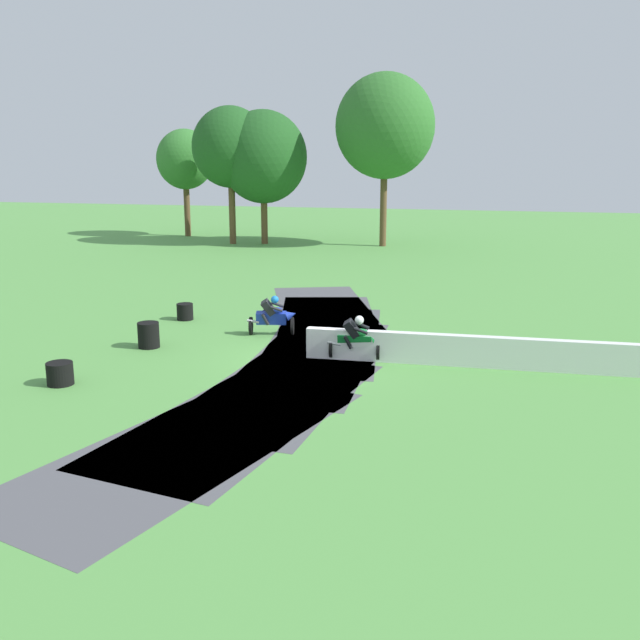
% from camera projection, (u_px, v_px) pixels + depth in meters
% --- Properties ---
extents(ground_plane, '(120.00, 120.00, 0.00)m').
position_uv_depth(ground_plane, '(314.00, 357.00, 21.17)').
color(ground_plane, '#569947').
extents(track_asphalt, '(6.66, 23.39, 0.01)m').
position_uv_depth(track_asphalt, '(298.00, 356.00, 21.27)').
color(track_asphalt, '#515156').
rests_on(track_asphalt, ground).
extents(safety_barrier, '(11.82, 0.64, 0.90)m').
position_uv_depth(safety_barrier, '(512.00, 353.00, 19.91)').
color(safety_barrier, white).
rests_on(safety_barrier, ground).
extents(motorcycle_lead_green, '(1.68, 0.78, 1.43)m').
position_uv_depth(motorcycle_lead_green, '(357.00, 338.00, 20.73)').
color(motorcycle_lead_green, black).
rests_on(motorcycle_lead_green, ground).
extents(motorcycle_chase_blue, '(1.70, 1.00, 1.43)m').
position_uv_depth(motorcycle_chase_blue, '(273.00, 316.00, 23.62)').
color(motorcycle_chase_blue, black).
rests_on(motorcycle_chase_blue, ground).
extents(tire_stack_near, '(0.69, 0.69, 0.60)m').
position_uv_depth(tire_stack_near, '(60.00, 374.00, 18.57)').
color(tire_stack_near, black).
rests_on(tire_stack_near, ground).
extents(tire_stack_mid_a, '(0.67, 0.67, 0.80)m').
position_uv_depth(tire_stack_mid_a, '(149.00, 335.00, 22.15)').
color(tire_stack_mid_a, black).
rests_on(tire_stack_mid_a, ground).
extents(tire_stack_mid_b, '(0.59, 0.59, 0.60)m').
position_uv_depth(tire_stack_mid_b, '(185.00, 312.00, 25.90)').
color(tire_stack_mid_b, black).
rests_on(tire_stack_mid_b, ground).
extents(tree_far_left, '(6.37, 6.37, 11.04)m').
position_uv_depth(tree_far_left, '(385.00, 126.00, 45.25)').
color(tree_far_left, brown).
rests_on(tree_far_left, ground).
extents(tree_far_right, '(5.08, 5.08, 9.07)m').
position_uv_depth(tree_far_right, '(230.00, 147.00, 46.77)').
color(tree_far_right, brown).
rests_on(tree_far_right, ground).
extents(tree_mid_rise, '(4.13, 4.13, 7.76)m').
position_uv_depth(tree_mid_rise, '(185.00, 160.00, 51.58)').
color(tree_mid_rise, brown).
rests_on(tree_mid_rise, ground).
extents(tree_behind_barrier, '(5.83, 5.83, 8.84)m').
position_uv_depth(tree_behind_barrier, '(263.00, 157.00, 46.93)').
color(tree_behind_barrier, brown).
rests_on(tree_behind_barrier, ground).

